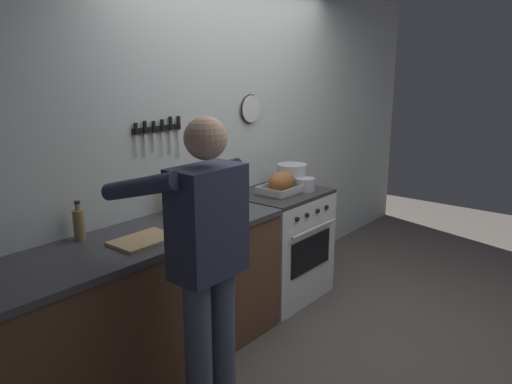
% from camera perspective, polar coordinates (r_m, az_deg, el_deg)
% --- Properties ---
extents(ground_plane, '(8.00, 8.00, 0.00)m').
position_cam_1_polar(ground_plane, '(3.74, 13.22, -16.52)').
color(ground_plane, '#4C4742').
extents(wall_back, '(6.00, 0.13, 2.60)m').
position_cam_1_polar(wall_back, '(4.03, -3.26, 5.76)').
color(wall_back, silver).
rests_on(wall_back, ground).
extents(counter_block, '(2.03, 0.65, 0.90)m').
position_cam_1_polar(counter_block, '(3.24, -12.85, -12.52)').
color(counter_block, brown).
rests_on(counter_block, ground).
extents(stove, '(0.76, 0.67, 0.90)m').
position_cam_1_polar(stove, '(4.18, 2.64, -5.96)').
color(stove, white).
rests_on(stove, ground).
extents(person_cook, '(0.51, 0.63, 1.66)m').
position_cam_1_polar(person_cook, '(2.56, -5.78, -7.32)').
color(person_cook, '#4C566B').
rests_on(person_cook, ground).
extents(roasting_pan, '(0.35, 0.26, 0.18)m').
position_cam_1_polar(roasting_pan, '(3.98, 2.88, 0.95)').
color(roasting_pan, '#B7B7BC').
rests_on(roasting_pan, stove).
extents(stock_pot, '(0.25, 0.25, 0.19)m').
position_cam_1_polar(stock_pot, '(4.19, 4.12, 1.87)').
color(stock_pot, '#B7B7BC').
rests_on(stock_pot, stove).
extents(saucepan, '(0.17, 0.17, 0.10)m').
position_cam_1_polar(saucepan, '(4.09, 5.58, 0.88)').
color(saucepan, '#B7B7BC').
rests_on(saucepan, stove).
extents(cutting_board, '(0.36, 0.24, 0.02)m').
position_cam_1_polar(cutting_board, '(2.98, -12.71, -5.37)').
color(cutting_board, tan).
rests_on(cutting_board, counter_block).
extents(bottle_olive_oil, '(0.07, 0.07, 0.26)m').
position_cam_1_polar(bottle_olive_oil, '(3.48, -7.71, -0.63)').
color(bottle_olive_oil, '#385623').
rests_on(bottle_olive_oil, counter_block).
extents(bottle_soy_sauce, '(0.06, 0.06, 0.20)m').
position_cam_1_polar(bottle_soy_sauce, '(3.33, -9.34, -1.77)').
color(bottle_soy_sauce, black).
rests_on(bottle_soy_sauce, counter_block).
extents(bottle_cooking_oil, '(0.07, 0.07, 0.27)m').
position_cam_1_polar(bottle_cooking_oil, '(3.47, -10.00, -0.63)').
color(bottle_cooking_oil, gold).
rests_on(bottle_cooking_oil, counter_block).
extents(bottle_vinegar, '(0.07, 0.07, 0.24)m').
position_cam_1_polar(bottle_vinegar, '(3.08, -19.52, -3.47)').
color(bottle_vinegar, '#997F4C').
rests_on(bottle_vinegar, counter_block).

